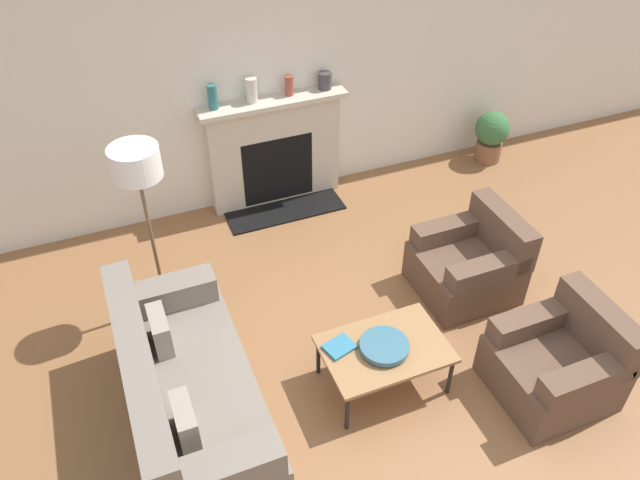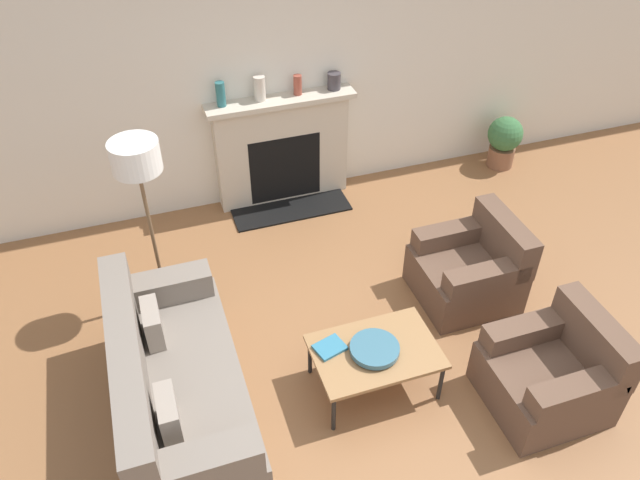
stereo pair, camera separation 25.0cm
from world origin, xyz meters
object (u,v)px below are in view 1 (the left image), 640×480
object	(u,v)px
bowl	(384,346)
coffee_table	(385,350)
mantel_vase_center_left	(252,90)
mantel_vase_right	(325,81)
mantel_vase_left	(213,97)
mantel_vase_center_right	(289,86)
couch	(186,392)
floor_lamp	(138,177)
potted_plant	(491,134)
book	(339,347)
armchair_far	(470,263)
armchair_near	(559,362)
fireplace	(275,152)

from	to	relation	value
bowl	coffee_table	bearing A→B (deg)	40.65
mantel_vase_center_left	mantel_vase_right	distance (m)	0.74
mantel_vase_left	coffee_table	bearing A→B (deg)	-78.98
bowl	mantel_vase_center_right	size ratio (longest dim) A/B	1.87
couch	bowl	distance (m)	1.44
floor_lamp	potted_plant	size ratio (longest dim) A/B	2.65
mantel_vase_left	book	bearing A→B (deg)	-85.40
coffee_table	potted_plant	size ratio (longest dim) A/B	1.53
coffee_table	mantel_vase_left	distance (m)	2.82
book	armchair_far	bearing A→B (deg)	4.19
mantel_vase_center_right	mantel_vase_right	distance (m)	0.37
armchair_far	bowl	bearing A→B (deg)	-60.34
armchair_near	mantel_vase_left	world-z (taller)	mantel_vase_left
couch	mantel_vase_center_left	xyz separation A→B (m)	(1.29, 2.42, 0.94)
armchair_far	mantel_vase_left	xyz separation A→B (m)	(-1.68, 1.96, 0.98)
armchair_near	armchair_far	xyz separation A→B (m)	(0.00, 1.18, 0.00)
couch	mantel_vase_right	distance (m)	3.29
bowl	book	size ratio (longest dim) A/B	1.44
mantel_vase_center_left	mantel_vase_center_right	bearing A→B (deg)	0.00
fireplace	mantel_vase_right	xyz separation A→B (m)	(0.55, 0.01, 0.67)
fireplace	coffee_table	size ratio (longest dim) A/B	1.61
coffee_table	floor_lamp	world-z (taller)	floor_lamp
couch	armchair_near	xyz separation A→B (m)	(2.60, -0.73, -0.04)
floor_lamp	mantel_vase_center_right	size ratio (longest dim) A/B	8.19
armchair_far	book	xyz separation A→B (m)	(-1.48, -0.54, 0.12)
armchair_far	mantel_vase_center_right	size ratio (longest dim) A/B	4.16
mantel_vase_right	potted_plant	xyz separation A→B (m)	(1.96, -0.20, -0.91)
floor_lamp	bowl	bearing A→B (deg)	-46.98
armchair_near	mantel_vase_right	xyz separation A→B (m)	(-0.56, 3.15, 0.95)
mantel_vase_left	mantel_vase_center_left	distance (m)	0.37
couch	mantel_vase_left	xyz separation A→B (m)	(0.92, 2.42, 0.94)
armchair_far	mantel_vase_right	distance (m)	2.25
mantel_vase_center_right	fireplace	bearing A→B (deg)	-175.53
couch	mantel_vase_center_right	size ratio (longest dim) A/B	9.37
couch	armchair_far	distance (m)	2.64
couch	coffee_table	xyz separation A→B (m)	(1.43, -0.21, 0.04)
armchair_near	bowl	distance (m)	1.30
fireplace	book	distance (m)	2.52
floor_lamp	armchair_near	bearing A→B (deg)	-37.71
fireplace	mantel_vase_left	distance (m)	0.90
coffee_table	mantel_vase_center_left	xyz separation A→B (m)	(-0.14, 2.63, 0.91)
mantel_vase_center_right	mantel_vase_right	bearing A→B (deg)	0.00
fireplace	armchair_near	size ratio (longest dim) A/B	1.83
bowl	mantel_vase_center_left	distance (m)	2.77
armchair_far	floor_lamp	world-z (taller)	floor_lamp
bowl	mantel_vase_right	distance (m)	2.83
fireplace	potted_plant	bearing A→B (deg)	-4.27
armchair_near	mantel_vase_center_right	distance (m)	3.42
mantel_vase_right	potted_plant	world-z (taller)	mantel_vase_right
mantel_vase_right	potted_plant	distance (m)	2.17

